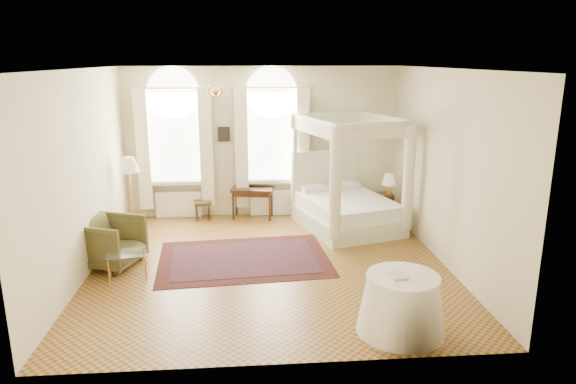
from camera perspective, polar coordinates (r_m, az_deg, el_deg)
The scene contains 18 objects.
ground at distance 8.97m, azimuth -2.02°, elevation -8.04°, with size 6.00×6.00×0.00m, color olive.
room_walls at distance 8.41m, azimuth -2.14°, elevation 4.51°, with size 6.00×6.00×6.00m.
window_left at distance 11.42m, azimuth -12.38°, elevation 4.36°, with size 1.62×0.27×3.29m.
window_right at distance 11.33m, azimuth -1.77°, elevation 4.62°, with size 1.62×0.27×3.29m.
chandelier at distance 9.50m, azimuth -8.07°, elevation 11.17°, with size 0.51×0.45×0.50m.
wall_pictures at distance 11.36m, azimuth -2.38°, elevation 6.70°, with size 2.54×0.03×0.39m.
canopy_bed at distance 10.73m, azimuth 6.63°, elevation -1.30°, with size 2.28×2.54×2.33m.
nightstand at distance 11.45m, azimuth 10.47°, elevation -1.63°, with size 0.42×0.38×0.60m, color #34200E.
nightstand_lamp at distance 11.29m, azimuth 11.16°, elevation 1.23°, with size 0.31×0.31×0.45m.
writing_desk at distance 11.34m, azimuth -3.97°, elevation -0.06°, with size 0.99×0.63×0.69m.
laptop at distance 11.21m, azimuth -4.80°, elevation 0.34°, with size 0.31×0.20×0.02m, color black.
stool at distance 11.45m, azimuth -9.48°, elevation -1.34°, with size 0.41×0.41×0.42m.
armchair at distance 9.27m, azimuth -19.09°, elevation -5.31°, with size 0.91×0.93×0.85m, color #443E1D.
coffee_table at distance 8.67m, azimuth -17.50°, elevation -6.77°, with size 0.72×0.57×0.44m.
floor_lamp at distance 10.64m, azimuth -17.23°, elevation 2.49°, with size 0.40×0.40×1.57m.
oriental_rug at distance 9.22m, azimuth -4.90°, elevation -7.39°, with size 3.13×2.36×0.01m.
side_table at distance 6.93m, azimuth 12.50°, elevation -12.05°, with size 1.15×1.15×0.78m.
book at distance 6.69m, azimuth 11.30°, elevation -9.13°, with size 0.20×0.27×0.03m, color black.
Camera 1 is at (-0.37, -8.27, 3.46)m, focal length 32.00 mm.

